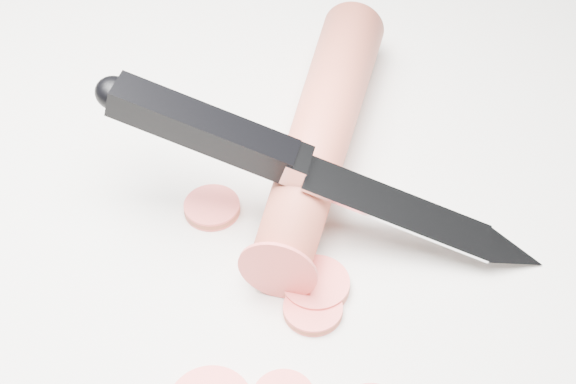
{
  "coord_description": "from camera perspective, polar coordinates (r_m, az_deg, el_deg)",
  "views": [
    {
      "loc": [
        0.03,
        -0.3,
        0.35
      ],
      "look_at": [
        0.02,
        0.02,
        0.02
      ],
      "focal_mm": 50.0,
      "sensor_mm": 36.0,
      "label": 1
    }
  ],
  "objects": [
    {
      "name": "ground",
      "position": [
        0.47,
        -2.35,
        -3.33
      ],
      "size": [
        2.4,
        2.4,
        0.0
      ],
      "primitive_type": "plane",
      "color": "silver",
      "rests_on": "ground"
    },
    {
      "name": "carrot",
      "position": [
        0.5,
        2.41,
        4.39
      ],
      "size": [
        0.09,
        0.23,
        0.04
      ],
      "primitive_type": "cylinder",
      "rotation": [
        1.57,
        0.0,
        -0.21
      ],
      "color": "#CF503B",
      "rests_on": "ground"
    },
    {
      "name": "carrot_slice_2",
      "position": [
        0.44,
        1.97,
        -6.6
      ],
      "size": [
        0.04,
        0.04,
        0.01
      ],
      "primitive_type": "cylinder",
      "color": "#F1504A",
      "rests_on": "ground"
    },
    {
      "name": "carrot_slice_4",
      "position": [
        0.43,
        1.78,
        -8.34
      ],
      "size": [
        0.03,
        0.03,
        0.01
      ],
      "primitive_type": "cylinder",
      "color": "#F1504A",
      "rests_on": "ground"
    },
    {
      "name": "carrot_slice_5",
      "position": [
        0.48,
        -5.43,
        -1.11
      ],
      "size": [
        0.03,
        0.03,
        0.01
      ],
      "primitive_type": "cylinder",
      "color": "#F1504A",
      "rests_on": "ground"
    },
    {
      "name": "kitchen_knife",
      "position": [
        0.44,
        2.51,
        1.56
      ],
      "size": [
        0.26,
        0.08,
        0.09
      ],
      "primitive_type": null,
      "color": "#B9BBC0",
      "rests_on": "ground"
    }
  ]
}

